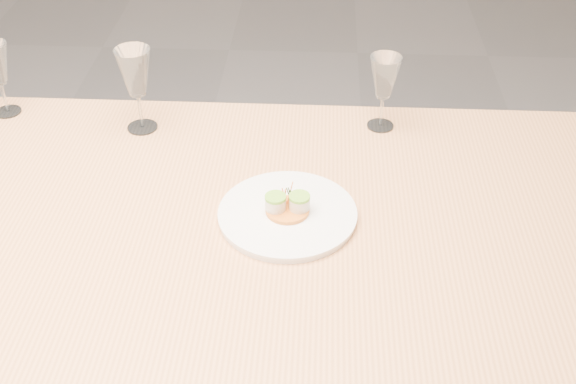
# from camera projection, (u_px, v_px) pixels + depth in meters

# --- Properties ---
(dining_table) EXTENTS (2.40, 1.00, 0.75)m
(dining_table) POSITION_uv_depth(u_px,v_px,m) (80.00, 251.00, 1.48)
(dining_table) COLOR tan
(dining_table) RESTS_ON ground
(dinner_plate) EXTENTS (0.28, 0.28, 0.07)m
(dinner_plate) POSITION_uv_depth(u_px,v_px,m) (288.00, 213.00, 1.45)
(dinner_plate) COLOR white
(dinner_plate) RESTS_ON dining_table
(wine_glass_2) EXTENTS (0.08, 0.08, 0.21)m
(wine_glass_2) POSITION_uv_depth(u_px,v_px,m) (135.00, 74.00, 1.64)
(wine_glass_2) COLOR white
(wine_glass_2) RESTS_ON dining_table
(wine_glass_3) EXTENTS (0.07, 0.07, 0.18)m
(wine_glass_3) POSITION_uv_depth(u_px,v_px,m) (384.00, 79.00, 1.66)
(wine_glass_3) COLOR white
(wine_glass_3) RESTS_ON dining_table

